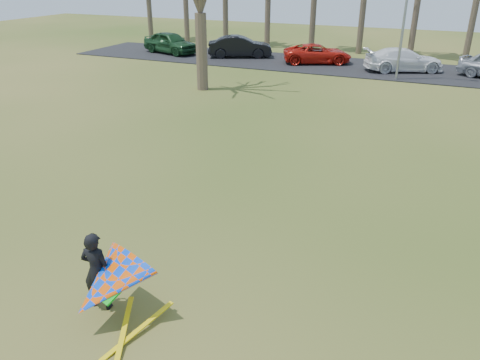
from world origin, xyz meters
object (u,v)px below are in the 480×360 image
at_px(car_1, 240,47).
at_px(kite_flyer, 106,283).
at_px(car_0, 170,43).
at_px(car_2, 317,54).
at_px(car_3, 404,60).
at_px(streetlight, 409,4).

distance_m(car_1, kite_flyer, 29.82).
distance_m(car_0, car_2, 12.06).
bearing_deg(car_2, car_0, 69.21).
distance_m(car_0, car_3, 18.11).
xyz_separation_m(car_0, kite_flyer, (15.32, -27.73, -0.05)).
height_order(car_2, car_3, car_3).
bearing_deg(car_0, car_3, -73.12).
relative_size(streetlight, car_0, 1.62).
xyz_separation_m(car_1, kite_flyer, (9.43, -28.29, -0.01)).
height_order(car_3, kite_flyer, kite_flyer).
bearing_deg(kite_flyer, car_1, 108.43).
height_order(streetlight, car_2, streetlight).
xyz_separation_m(car_2, car_3, (6.06, -0.51, 0.07)).
bearing_deg(streetlight, kite_flyer, -96.51).
bearing_deg(car_0, car_1, -67.74).
relative_size(car_0, car_1, 1.02).
relative_size(car_0, car_2, 1.01).
xyz_separation_m(streetlight, car_0, (-18.18, 2.73, -3.56)).
distance_m(car_0, car_1, 5.93).
xyz_separation_m(streetlight, kite_flyer, (-2.85, -25.00, -3.61)).
xyz_separation_m(car_3, kite_flyer, (-2.78, -27.74, 0.04)).
bearing_deg(car_0, kite_flyer, -134.22).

